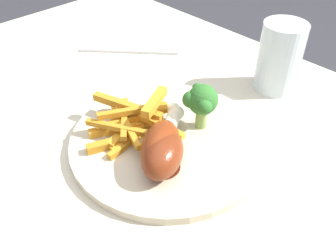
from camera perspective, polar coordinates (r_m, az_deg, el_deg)
dining_table at (r=0.62m, az=-5.19°, el=-8.84°), size 0.94×0.70×0.75m
dinner_plate at (r=0.49m, az=-0.00°, el=-2.35°), size 0.26×0.26×0.01m
broccoli_floret_front at (r=0.48m, az=5.23°, el=3.97°), size 0.05×0.04×0.07m
carrot_fries_pile at (r=0.49m, az=-5.78°, el=0.81°), size 0.15×0.14×0.05m
chicken_drumstick_near at (r=0.43m, az=-0.72°, el=-3.98°), size 0.10×0.13×0.04m
chicken_drumstick_far at (r=0.44m, az=-1.07°, el=-2.72°), size 0.09×0.12×0.05m
fork at (r=0.71m, az=-6.18°, el=11.73°), size 0.15×0.14×0.00m
water_glass at (r=0.60m, az=17.20°, el=10.32°), size 0.07×0.07×0.11m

